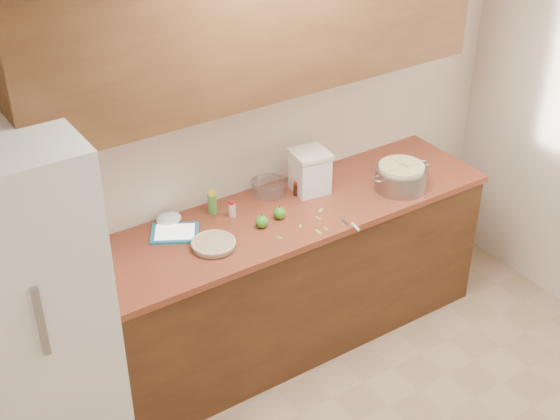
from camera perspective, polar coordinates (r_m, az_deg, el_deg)
room_shell at (r=3.20m, az=14.36°, el=-6.35°), size 3.60×3.60×3.60m
counter_run at (r=4.59m, az=-0.32°, el=-5.23°), size 2.64×0.68×0.92m
upper_cabinets at (r=4.00m, az=-1.63°, el=13.23°), size 2.60×0.34×0.70m
fridge at (r=3.86m, az=-18.37°, el=-7.13°), size 0.70×0.70×1.80m
pie at (r=4.06m, az=-4.88°, el=-2.50°), size 0.24×0.24×0.04m
colander at (r=4.60m, az=8.82°, el=2.40°), size 0.41×0.30×0.15m
flour_canister at (r=4.50m, az=2.20°, el=2.86°), size 0.23×0.23×0.25m
tablet at (r=4.19m, az=-7.70°, el=-1.68°), size 0.31×0.29×0.02m
paring_knife at (r=4.24m, az=5.41°, el=-1.17°), size 0.04×0.16×0.01m
lemon_bottle at (r=4.33m, az=-4.99°, el=0.58°), size 0.05×0.05×0.14m
cinnamon_shaker at (r=4.30m, az=-3.53°, el=0.07°), size 0.04×0.04×0.10m
vanilla_bottle at (r=4.49m, az=1.18°, el=1.57°), size 0.03×0.03×0.09m
mixing_bowl at (r=4.51m, az=-0.82°, el=1.75°), size 0.21×0.21×0.08m
paper_towel at (r=4.28m, az=-8.14°, el=-0.64°), size 0.17×0.15×0.06m
apple_left at (r=4.20m, az=-1.34°, el=-0.85°), size 0.07×0.07×0.08m
apple_center at (r=4.28m, az=-0.03°, el=-0.22°), size 0.07×0.07×0.08m
peel_a at (r=4.18m, az=2.83°, el=-1.62°), size 0.02×0.05×0.00m
peel_b at (r=4.30m, az=2.81°, el=-0.59°), size 0.02×0.04×0.00m
peel_c at (r=4.37m, az=2.99°, el=-0.02°), size 0.05×0.04×0.00m
peel_d at (r=4.13m, az=-0.05°, el=-2.03°), size 0.02×0.03×0.00m
peel_e at (r=4.23m, az=1.50°, el=-1.19°), size 0.03×0.04×0.00m
peel_f at (r=4.21m, az=3.40°, el=-1.37°), size 0.01×0.03×0.00m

